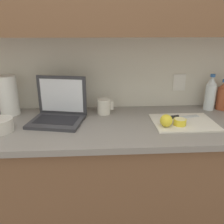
# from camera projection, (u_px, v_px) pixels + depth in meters

# --- Properties ---
(wall_back) EXTENTS (5.20, 0.38, 2.60)m
(wall_back) POSITION_uv_depth(u_px,v_px,m) (79.00, 12.00, 1.46)
(wall_back) COLOR silver
(wall_back) RESTS_ON ground_plane
(counter_unit) EXTENTS (2.34, 0.64, 0.92)m
(counter_unit) POSITION_uv_depth(u_px,v_px,m) (81.00, 185.00, 1.60)
(counter_unit) COLOR brown
(counter_unit) RESTS_ON ground_plane
(laptop) EXTENTS (0.36, 0.32, 0.27)m
(laptop) POSITION_uv_depth(u_px,v_px,m) (59.00, 111.00, 1.49)
(laptop) COLOR #333338
(laptop) RESTS_ON counter_unit
(cutting_board) EXTENTS (0.38, 0.30, 0.01)m
(cutting_board) POSITION_uv_depth(u_px,v_px,m) (184.00, 122.00, 1.46)
(cutting_board) COLOR silver
(cutting_board) RESTS_ON counter_unit
(knife) EXTENTS (0.26, 0.08, 0.02)m
(knife) POSITION_uv_depth(u_px,v_px,m) (175.00, 117.00, 1.51)
(knife) COLOR silver
(knife) RESTS_ON cutting_board
(lemon_half_cut) EXTENTS (0.07, 0.07, 0.04)m
(lemon_half_cut) POSITION_uv_depth(u_px,v_px,m) (180.00, 122.00, 1.41)
(lemon_half_cut) COLOR yellow
(lemon_half_cut) RESTS_ON cutting_board
(lemon_whole_beside) EXTENTS (0.07, 0.07, 0.07)m
(lemon_whole_beside) POSITION_uv_depth(u_px,v_px,m) (166.00, 121.00, 1.38)
(lemon_whole_beside) COLOR yellow
(lemon_whole_beside) RESTS_ON cutting_board
(bottle_green_soda) EXTENTS (0.07, 0.07, 0.25)m
(bottle_green_soda) POSITION_uv_depth(u_px,v_px,m) (210.00, 94.00, 1.67)
(bottle_green_soda) COLOR silver
(bottle_green_soda) RESTS_ON counter_unit
(bottle_oil_tall) EXTENTS (0.08, 0.08, 0.22)m
(bottle_oil_tall) POSITION_uv_depth(u_px,v_px,m) (223.00, 96.00, 1.68)
(bottle_oil_tall) COLOR #A34C2D
(bottle_oil_tall) RESTS_ON counter_unit
(measuring_cup) EXTENTS (0.11, 0.09, 0.10)m
(measuring_cup) POSITION_uv_depth(u_px,v_px,m) (104.00, 106.00, 1.60)
(measuring_cup) COLOR silver
(measuring_cup) RESTS_ON counter_unit
(bowl_white) EXTENTS (0.15, 0.15, 0.07)m
(bowl_white) POSITION_uv_depth(u_px,v_px,m) (0.00, 125.00, 1.33)
(bowl_white) COLOR beige
(bowl_white) RESTS_ON counter_unit
(paper_towel_roll) EXTENTS (0.12, 0.12, 0.26)m
(paper_towel_roll) POSITION_uv_depth(u_px,v_px,m) (8.00, 95.00, 1.57)
(paper_towel_roll) COLOR white
(paper_towel_roll) RESTS_ON counter_unit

